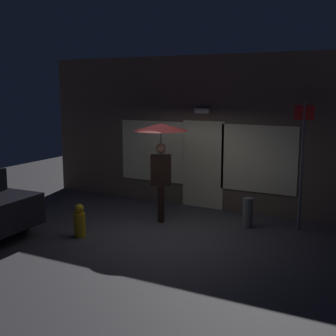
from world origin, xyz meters
The scene contains 6 objects.
ground_plane centered at (0.00, 0.00, 0.00)m, with size 18.00×18.00×0.00m, color #423F44.
building_facade centered at (0.00, 2.34, 1.88)m, with size 9.19×0.48×3.80m.
person_with_umbrella centered at (-0.36, 0.64, 1.75)m, with size 1.21×1.21×2.23m.
street_sign_post centered at (2.57, 1.42, 1.55)m, with size 0.40×0.07×2.76m.
sidewalk_bollard centered at (1.54, 1.10, 0.33)m, with size 0.22×0.22×0.66m, color slate.
fire_hydrant centered at (-1.28, -1.12, 0.32)m, with size 0.24×0.24×0.69m.
Camera 1 is at (4.43, -8.03, 3.01)m, focal length 47.94 mm.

